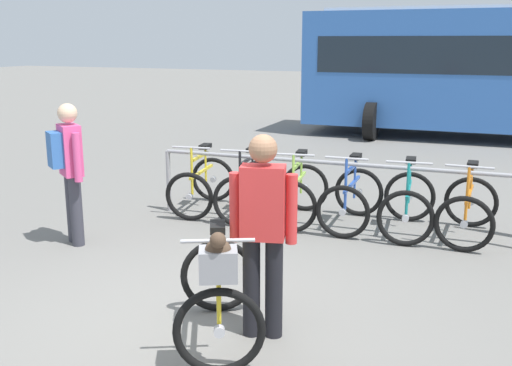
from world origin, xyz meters
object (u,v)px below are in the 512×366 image
object	(u,v)px
racked_bike_lime	(298,194)
pedestrian_with_backpack	(69,165)
person_with_featured_bike	(263,228)
featured_bicycle	(219,289)
racked_bike_teal	(408,204)
racked_bike_yellow	(202,185)
racked_bike_black	(249,189)
racked_bike_blue	(351,199)
racked_bike_orange	(468,209)

from	to	relation	value
racked_bike_lime	pedestrian_with_backpack	bearing A→B (deg)	-138.28
racked_bike_lime	person_with_featured_bike	xyz separation A→B (m)	(0.78, -3.08, 0.54)
racked_bike_lime	featured_bicycle	size ratio (longest dim) A/B	0.94
racked_bike_teal	person_with_featured_bike	xyz separation A→B (m)	(-0.62, -3.14, 0.54)
racked_bike_yellow	racked_bike_lime	world-z (taller)	same
racked_bike_yellow	racked_bike_black	size ratio (longest dim) A/B	1.03
featured_bicycle	pedestrian_with_backpack	bearing A→B (deg)	150.36
racked_bike_blue	racked_bike_teal	world-z (taller)	same
racked_bike_lime	racked_bike_yellow	bearing A→B (deg)	-177.44
racked_bike_teal	featured_bicycle	bearing A→B (deg)	-103.87
racked_bike_black	featured_bicycle	bearing A→B (deg)	-69.72
person_with_featured_bike	pedestrian_with_backpack	size ratio (longest dim) A/B	1.00
racked_bike_orange	person_with_featured_bike	distance (m)	3.48
featured_bicycle	person_with_featured_bike	bearing A→B (deg)	53.77
racked_bike_teal	person_with_featured_bike	size ratio (longest dim) A/B	0.72
person_with_featured_bike	featured_bicycle	bearing A→B (deg)	-126.23
racked_bike_lime	person_with_featured_bike	size ratio (longest dim) A/B	0.72
racked_bike_blue	pedestrian_with_backpack	world-z (taller)	pedestrian_with_backpack
racked_bike_orange	person_with_featured_bike	bearing A→B (deg)	-112.60
racked_bike_teal	racked_bike_black	bearing A→B (deg)	-177.44
racked_bike_black	racked_bike_blue	size ratio (longest dim) A/B	1.05
racked_bike_blue	featured_bicycle	world-z (taller)	featured_bicycle
racked_bike_yellow	racked_bike_teal	world-z (taller)	same
racked_bike_black	racked_bike_orange	xyz separation A→B (m)	(2.80, 0.13, 0.00)
racked_bike_lime	racked_bike_blue	size ratio (longest dim) A/B	1.06
racked_bike_black	racked_bike_lime	world-z (taller)	same
racked_bike_black	racked_bike_orange	distance (m)	2.80
racked_bike_yellow	racked_bike_orange	xyz separation A→B (m)	(3.50, 0.16, 0.00)
racked_bike_teal	featured_bicycle	world-z (taller)	featured_bicycle
racked_bike_black	racked_bike_teal	bearing A→B (deg)	2.56
racked_bike_yellow	person_with_featured_bike	size ratio (longest dim) A/B	0.74
racked_bike_blue	racked_bike_lime	bearing A→B (deg)	-177.44
racked_bike_lime	racked_bike_orange	size ratio (longest dim) A/B	1.06
racked_bike_blue	racked_bike_orange	distance (m)	1.40
racked_bike_lime	racked_bike_orange	distance (m)	2.10
racked_bike_lime	racked_bike_orange	xyz separation A→B (m)	(2.10, 0.09, 0.00)
featured_bicycle	pedestrian_with_backpack	world-z (taller)	pedestrian_with_backpack
racked_bike_blue	pedestrian_with_backpack	distance (m)	3.45
racked_bike_yellow	racked_bike_lime	distance (m)	1.40
racked_bike_lime	featured_bicycle	world-z (taller)	featured_bicycle
racked_bike_black	pedestrian_with_backpack	xyz separation A→B (m)	(-1.41, -1.85, 0.57)
racked_bike_lime	featured_bicycle	bearing A→B (deg)	-80.90
racked_bike_orange	pedestrian_with_backpack	bearing A→B (deg)	-154.84
racked_bike_teal	featured_bicycle	distance (m)	3.57
racked_bike_yellow	racked_bike_black	bearing A→B (deg)	2.56
featured_bicycle	pedestrian_with_backpack	xyz separation A→B (m)	(-2.66, 1.51, 0.45)
racked_bike_black	featured_bicycle	world-z (taller)	featured_bicycle
racked_bike_yellow	racked_bike_orange	distance (m)	3.50
racked_bike_teal	racked_bike_orange	distance (m)	0.70
person_with_featured_bike	racked_bike_black	bearing A→B (deg)	115.82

